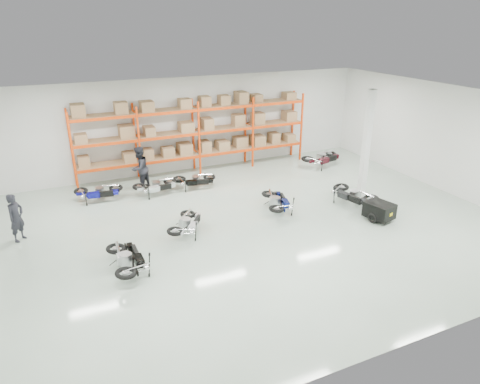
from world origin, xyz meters
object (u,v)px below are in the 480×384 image
moto_blue_centre (278,199)px  moto_touring_right (352,192)px  moto_black_far_left (128,256)px  person_left (16,218)px  moto_back_d (322,156)px  person_back (140,168)px  moto_back_a (98,189)px  moto_silver_left (187,221)px  moto_back_b (156,184)px  moto_back_c (195,178)px  trailer (379,210)px

moto_blue_centre → moto_touring_right: 3.12m
moto_black_far_left → person_left: person_left is taller
moto_back_d → moto_touring_right: bearing=148.6°
moto_back_d → person_back: (-9.05, 0.70, 0.39)m
moto_back_a → person_left: (-2.90, -2.38, 0.33)m
person_back → moto_silver_left: bearing=55.1°
person_left → person_back: size_ratio=0.87×
moto_back_a → person_left: bearing=139.2°
moto_back_a → person_back: (1.87, 0.59, 0.45)m
moto_back_a → moto_back_d: 10.92m
moto_blue_centre → moto_back_b: size_ratio=1.06×
moto_touring_right → person_back: person_back is taller
moto_black_far_left → moto_back_c: bearing=-126.2°
moto_back_a → moto_back_c: size_ratio=1.03×
moto_back_b → moto_silver_left: bearing=178.1°
moto_back_a → person_left: 3.77m
moto_silver_left → moto_back_d: 9.45m
trailer → moto_touring_right: bearing=75.5°
moto_blue_centre → moto_back_c: bearing=-43.2°
moto_silver_left → moto_black_far_left: size_ratio=0.91×
moto_blue_centre → moto_back_b: (-3.90, 3.64, -0.03)m
moto_touring_right → moto_back_a: 10.36m
moto_back_d → person_back: bearing=74.1°
moto_back_a → person_left: person_left is taller
moto_touring_right → trailer: 1.61m
moto_back_b → person_left: 5.64m
moto_silver_left → moto_back_b: (-0.11, 3.98, -0.00)m
trailer → moto_back_d: bearing=60.5°
trailer → moto_back_b: moto_back_b is taller
moto_blue_centre → moto_back_a: size_ratio=1.03×
moto_blue_centre → person_back: (-4.36, 4.53, 0.44)m
moto_blue_centre → moto_back_a: bearing=-16.1°
trailer → person_left: (-12.19, 3.81, 0.44)m
moto_black_far_left → moto_back_b: size_ratio=1.11×
moto_black_far_left → moto_blue_centre: bearing=-163.2°
moto_blue_centre → person_left: bearing=6.6°
person_left → person_back: 5.62m
moto_blue_centre → moto_back_d: moto_back_d is taller
moto_black_far_left → moto_back_b: bearing=-112.6°
moto_blue_centre → moto_back_d: 6.05m
moto_back_c → person_left: bearing=119.7°
moto_back_b → person_left: size_ratio=0.97×
moto_back_a → moto_back_c: 4.09m
moto_touring_right → moto_back_a: size_ratio=1.09×
moto_touring_right → person_left: 12.39m
moto_touring_right → person_left: bearing=157.6°
moto_touring_right → moto_back_c: size_ratio=1.12×
moto_touring_right → moto_back_d: 4.78m
moto_silver_left → trailer: size_ratio=0.97×
moto_silver_left → person_left: (-5.34, 1.90, 0.34)m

